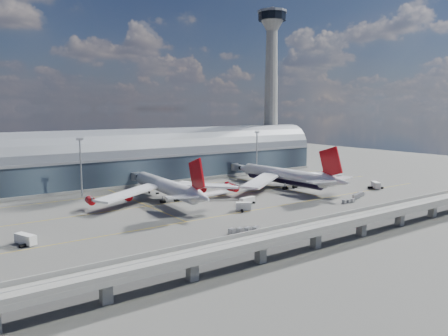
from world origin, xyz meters
TOP-DOWN VIEW (x-y plane):
  - ground at (0.00, 0.00)m, footprint 500.00×500.00m
  - taxi_lines at (0.00, 22.11)m, footprint 200.00×80.12m
  - terminal at (0.00, 77.99)m, footprint 200.00×30.00m
  - control_tower at (85.00, 83.00)m, footprint 19.00×19.00m
  - guideway at (-0.00, -55.00)m, footprint 220.00×8.50m
  - floodlight_mast_left at (-50.00, 55.00)m, footprint 3.00×0.70m
  - floodlight_mast_right at (50.00, 55.00)m, footprint 3.00×0.70m
  - airliner_left at (-24.30, 23.09)m, footprint 66.11×69.47m
  - airliner_right at (37.44, 17.18)m, footprint 68.17×71.25m
  - jet_bridge_left at (-20.65, 53.12)m, footprint 4.40×28.00m
  - jet_bridge_right at (40.85, 51.18)m, footprint 4.40×32.00m
  - service_truck_0 at (-85.10, -5.29)m, footprint 5.02×7.69m
  - service_truck_1 at (-9.03, -8.42)m, footprint 6.15×5.26m
  - service_truck_2 at (-0.23, 0.25)m, footprint 7.73×3.49m
  - service_truck_3 at (71.54, -9.03)m, footprint 6.11×7.08m
  - service_truck_4 at (-1.87, 47.74)m, footprint 4.09×5.66m
  - service_truck_5 at (0.34, 46.13)m, footprint 5.63×4.24m
  - cargo_train_0 at (-27.61, -32.43)m, footprint 10.30×5.01m
  - cargo_train_1 at (47.12, -17.77)m, footprint 10.71×5.30m
  - cargo_train_2 at (34.52, -22.57)m, footprint 6.66×2.13m

SIDE VIEW (x-z plane):
  - ground at x=0.00m, z-range 0.00..0.00m
  - taxi_lines at x=0.00m, z-range 0.00..0.01m
  - cargo_train_2 at x=34.52m, z-range 0.03..1.50m
  - cargo_train_0 at x=-27.61m, z-range 0.04..1.76m
  - cargo_train_1 at x=47.12m, z-range 0.04..1.84m
  - service_truck_5 at x=0.34m, z-range 0.03..2.59m
  - service_truck_2 at x=-0.23m, z-range 0.06..2.76m
  - service_truck_4 at x=-1.87m, z-range 0.01..3.00m
  - service_truck_0 at x=-85.10m, z-range 0.05..3.09m
  - service_truck_1 at x=-9.03m, z-range 0.01..3.29m
  - service_truck_3 at x=71.54m, z-range 0.04..3.34m
  - jet_bridge_left at x=-20.65m, z-range 1.55..8.80m
  - jet_bridge_right at x=40.85m, z-range 1.56..8.81m
  - guideway at x=0.00m, z-range 1.69..8.89m
  - airliner_right at x=37.44m, z-range -5.44..17.17m
  - airliner_left at x=-24.30m, z-range -4.53..16.63m
  - terminal at x=0.00m, z-range -2.66..25.34m
  - floodlight_mast_left at x=-50.00m, z-range 0.78..26.48m
  - floodlight_mast_right at x=50.00m, z-range 0.78..26.48m
  - control_tower at x=85.00m, z-range 0.14..103.14m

